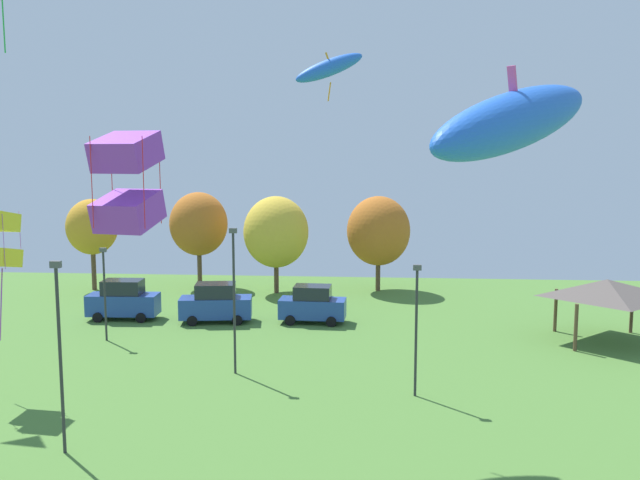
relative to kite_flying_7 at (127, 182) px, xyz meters
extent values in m
cylinder|color=green|center=(-7.17, 7.69, 5.68)|extent=(0.26, 0.41, 2.83)
cube|color=purple|center=(0.00, 0.00, 0.74)|extent=(1.61, 1.73, 1.06)
cube|color=purple|center=(0.00, 0.00, -0.74)|extent=(1.61, 1.73, 1.06)
cylinder|color=red|center=(-0.64, -0.64, 0.00)|extent=(0.02, 0.02, 2.21)
cylinder|color=red|center=(0.64, -0.64, 0.00)|extent=(0.02, 0.02, 2.21)
cylinder|color=red|center=(-0.64, 0.64, 0.00)|extent=(0.02, 0.02, 2.21)
cylinder|color=red|center=(0.64, 0.64, 0.00)|extent=(0.02, 0.02, 2.21)
ellipsoid|color=blue|center=(4.32, 11.25, 4.10)|extent=(3.07, 1.84, 1.71)
cube|color=orange|center=(4.32, 11.25, 4.29)|extent=(0.35, 0.23, 0.81)
cylinder|color=orange|center=(4.32, 11.25, 3.15)|extent=(0.16, 0.11, 0.76)
cylinder|color=purple|center=(-9.52, 10.97, -3.03)|extent=(0.02, 0.02, 2.37)
cylinder|color=purple|center=(-9.52, 12.34, -3.03)|extent=(0.02, 0.02, 2.37)
cylinder|color=purple|center=(-10.21, 11.66, -5.92)|extent=(0.10, 0.50, 3.17)
ellipsoid|color=blue|center=(7.99, -6.82, 1.14)|extent=(3.12, 3.26, 1.58)
cube|color=#E54C93|center=(7.99, -6.82, 1.37)|extent=(0.26, 0.27, 1.00)
cube|color=#234299|center=(-9.86, 25.26, -8.98)|extent=(4.54, 1.89, 1.33)
cube|color=#1E232D|center=(-9.86, 25.26, -7.85)|extent=(2.52, 1.68, 0.93)
cylinder|color=black|center=(-8.44, 24.45, -9.64)|extent=(0.65, 0.24, 0.64)
cylinder|color=black|center=(-8.51, 26.17, -9.64)|extent=(0.65, 0.24, 0.64)
cylinder|color=black|center=(-11.21, 24.34, -9.64)|extent=(0.65, 0.24, 0.64)
cylinder|color=black|center=(-11.28, 26.06, -9.64)|extent=(0.65, 0.24, 0.64)
cube|color=#234299|center=(-3.73, 24.98, -9.00)|extent=(4.71, 2.43, 1.28)
cube|color=#1E232D|center=(-3.73, 24.98, -7.91)|extent=(2.68, 2.01, 0.90)
cylinder|color=black|center=(-2.22, 24.26, -9.64)|extent=(0.66, 0.31, 0.64)
cylinder|color=black|center=(-2.47, 26.08, -9.64)|extent=(0.66, 0.31, 0.64)
cylinder|color=black|center=(-4.99, 23.88, -9.64)|extent=(0.66, 0.31, 0.64)
cylinder|color=black|center=(-5.24, 25.70, -9.64)|extent=(0.66, 0.31, 0.64)
cube|color=#234299|center=(2.40, 25.29, -9.03)|extent=(4.23, 1.92, 1.22)
cube|color=#1E232D|center=(2.40, 25.29, -8.00)|extent=(2.36, 1.70, 0.85)
cylinder|color=black|center=(3.65, 24.37, -9.64)|extent=(0.65, 0.25, 0.64)
cylinder|color=black|center=(3.73, 26.09, -9.64)|extent=(0.65, 0.25, 0.64)
cylinder|color=black|center=(1.07, 24.49, -9.64)|extent=(0.65, 0.25, 0.64)
cylinder|color=black|center=(1.16, 26.22, -9.64)|extent=(0.65, 0.25, 0.64)
cylinder|color=brown|center=(17.16, 20.23, -8.66)|extent=(0.20, 0.20, 2.60)
cylinder|color=brown|center=(17.16, 24.31, -8.66)|extent=(0.20, 0.20, 2.60)
cylinder|color=brown|center=(21.59, 24.31, -8.66)|extent=(0.20, 0.20, 2.60)
pyramid|color=#564C47|center=(19.38, 22.27, -6.86)|extent=(5.74, 5.29, 1.00)
cylinder|color=#2D2D33|center=(-4.83, 5.91, -6.60)|extent=(0.12, 0.12, 6.72)
cube|color=#4C4C51|center=(-4.83, 5.91, -3.12)|extent=(0.36, 0.20, 0.24)
cylinder|color=#2D2D33|center=(-0.50, 15.10, -6.52)|extent=(0.12, 0.12, 6.89)
cube|color=#4C4C51|center=(-0.50, 15.10, -2.95)|extent=(0.36, 0.20, 0.24)
cylinder|color=#2D2D33|center=(-9.03, 20.31, -7.40)|extent=(0.12, 0.12, 5.12)
cube|color=#4C4C51|center=(-9.03, 20.31, -4.72)|extent=(0.36, 0.20, 0.24)
cylinder|color=#2D2D33|center=(8.06, 12.65, -7.14)|extent=(0.12, 0.12, 5.64)
cube|color=#4C4C51|center=(8.06, 12.65, -4.20)|extent=(0.36, 0.20, 0.24)
cylinder|color=brown|center=(-15.63, 34.41, -8.21)|extent=(0.36, 0.36, 3.50)
ellipsoid|color=gold|center=(-15.63, 34.41, -4.98)|extent=(3.94, 3.94, 4.34)
cylinder|color=brown|center=(-7.58, 35.95, -8.26)|extent=(0.36, 0.36, 3.40)
ellipsoid|color=#BC6623|center=(-7.58, 35.95, -4.85)|extent=(4.57, 4.57, 5.03)
cylinder|color=brown|center=(-1.18, 34.34, -8.54)|extent=(0.36, 0.36, 2.85)
ellipsoid|color=gold|center=(-1.18, 34.34, -5.25)|extent=(4.96, 4.96, 5.46)
cylinder|color=brown|center=(6.61, 35.76, -8.53)|extent=(0.36, 0.36, 2.87)
ellipsoid|color=#BC6623|center=(6.61, 35.76, -5.26)|extent=(4.89, 4.89, 5.38)
camera|label=1|loc=(6.05, -16.41, 0.70)|focal=38.00mm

